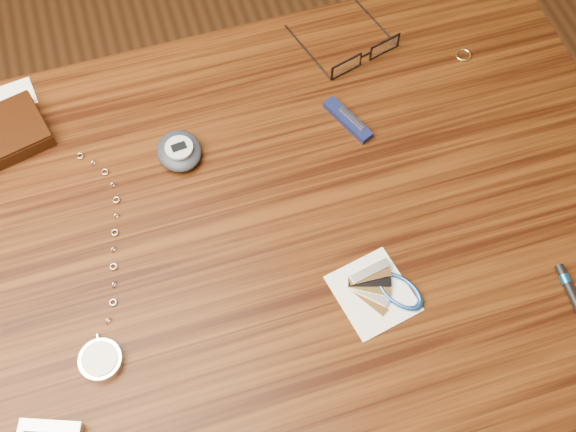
% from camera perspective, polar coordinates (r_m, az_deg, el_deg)
% --- Properties ---
extents(ground, '(3.80, 3.80, 0.00)m').
position_cam_1_polar(ground, '(1.56, -1.53, -14.91)').
color(ground, '#472814').
rests_on(ground, ground).
extents(desk, '(1.00, 0.70, 0.75)m').
position_cam_1_polar(desk, '(0.94, -2.45, -5.73)').
color(desk, '#381B09').
rests_on(desk, ground).
extents(wallet_and_card, '(0.12, 0.15, 0.02)m').
position_cam_1_polar(wallet_and_card, '(0.99, -21.53, 6.11)').
color(wallet_and_card, black).
rests_on(wallet_and_card, desk).
extents(eyeglasses, '(0.14, 0.14, 0.03)m').
position_cam_1_polar(eyeglasses, '(1.01, 5.90, 12.62)').
color(eyeglasses, black).
rests_on(eyeglasses, desk).
extents(gold_ring, '(0.03, 0.03, 0.00)m').
position_cam_1_polar(gold_ring, '(1.04, 13.67, 12.26)').
color(gold_ring, '#E6CB70').
rests_on(gold_ring, desk).
extents(pocket_watch, '(0.08, 0.30, 0.01)m').
position_cam_1_polar(pocket_watch, '(0.82, -14.56, -10.40)').
color(pocket_watch, silver).
rests_on(pocket_watch, desk).
extents(pedometer, '(0.06, 0.07, 0.03)m').
position_cam_1_polar(pedometer, '(0.92, -8.59, 5.13)').
color(pedometer, '#20232C').
rests_on(pedometer, desk).
extents(notepad_keys, '(0.11, 0.10, 0.01)m').
position_cam_1_polar(notepad_keys, '(0.83, 7.70, -5.87)').
color(notepad_keys, white).
rests_on(notepad_keys, desk).
extents(pocket_knife, '(0.05, 0.08, 0.01)m').
position_cam_1_polar(pocket_knife, '(0.94, 4.74, 7.59)').
color(pocket_knife, '#0C133D').
rests_on(pocket_knife, desk).
extents(black_blue_pen, '(0.01, 0.08, 0.01)m').
position_cam_1_polar(black_blue_pen, '(0.88, 21.56, -5.81)').
color(black_blue_pen, black).
rests_on(black_blue_pen, desk).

